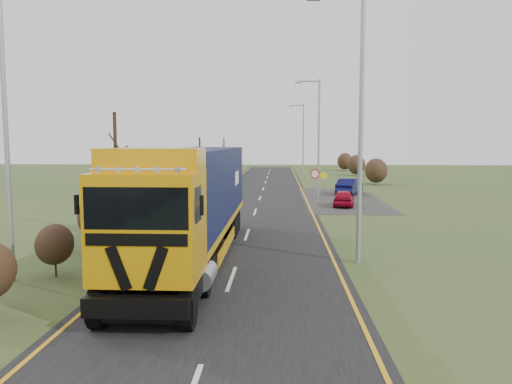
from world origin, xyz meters
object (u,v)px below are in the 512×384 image
at_px(car_blue_sedan, 350,187).
at_px(speed_sign, 315,179).
at_px(lorry, 193,196).
at_px(streetlight_near, 357,115).
at_px(car_red_hatchback, 344,198).

relative_size(car_blue_sedan, speed_sign, 1.66).
bearing_deg(speed_sign, lorry, -108.38).
relative_size(lorry, streetlight_near, 1.58).
xyz_separation_m(car_red_hatchback, streetlight_near, (-1.72, -16.74, 4.99)).
bearing_deg(lorry, speed_sign, 71.74).
distance_m(car_blue_sedan, speed_sign, 7.68).
relative_size(lorry, car_red_hatchback, 4.57).
distance_m(streetlight_near, speed_sign, 18.43).
relative_size(lorry, car_blue_sedan, 3.70).
bearing_deg(car_red_hatchback, speed_sign, -23.27).
height_order(lorry, streetlight_near, streetlight_near).
height_order(car_blue_sedan, speed_sign, speed_sign).
bearing_deg(car_red_hatchback, lorry, 74.44).
distance_m(car_red_hatchback, streetlight_near, 17.56).
xyz_separation_m(car_red_hatchback, car_blue_sedan, (1.51, 8.05, 0.11)).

